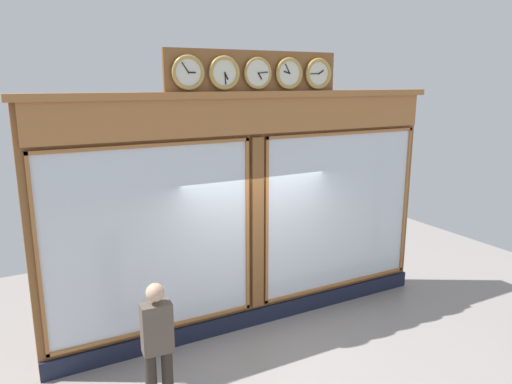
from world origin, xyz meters
name	(u,v)px	position (x,y,z in m)	size (l,w,h in m)	color
shop_facade	(252,209)	(0.00, -0.13, 1.96)	(6.80, 0.42, 4.42)	brown
pedestrian	(158,343)	(2.07, 1.36, 0.93)	(0.38, 0.25, 1.69)	#312A24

